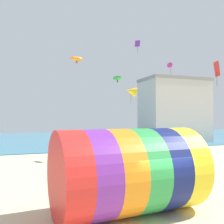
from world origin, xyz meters
TOP-DOWN VIEW (x-y plane):
  - ground_plane at (0.00, 0.00)m, footprint 120.00×120.00m
  - sea at (0.00, 40.05)m, footprint 120.00×40.00m
  - giant_inflatable_tube at (-0.95, 0.82)m, footprint 6.40×4.03m
  - kite_handler at (2.97, 1.43)m, footprint 0.31×0.41m
  - kite_magenta_delta at (9.43, 13.61)m, footprint 0.97×0.93m
  - kite_orange_parafoil at (0.27, 17.88)m, footprint 1.57×0.91m
  - kite_red_diamond at (9.75, 7.35)m, footprint 0.42×0.86m
  - kite_green_parafoil at (3.67, 14.29)m, footprint 1.02×1.44m
  - kite_yellow_delta at (2.51, 8.34)m, footprint 0.94×0.81m
  - kite_purple_diamond at (7.60, 17.88)m, footprint 0.68×0.62m
  - bystander_near_water at (6.34, 7.77)m, footprint 0.38×0.26m
  - promenade_building at (18.88, 27.25)m, footprint 10.90×6.58m

SIDE VIEW (x-z plane):
  - ground_plane at x=0.00m, z-range 0.00..0.00m
  - sea at x=0.00m, z-range 0.00..0.10m
  - bystander_near_water at x=6.34m, z-range 0.01..1.58m
  - kite_handler at x=2.97m, z-range 0.02..1.73m
  - giant_inflatable_tube at x=-0.95m, z-range 0.00..3.57m
  - promenade_building at x=18.88m, z-range 0.01..10.63m
  - kite_yellow_delta at x=2.51m, z-range 5.32..6.79m
  - kite_red_diamond at x=9.75m, z-range 6.98..9.04m
  - kite_green_parafoil at x=3.67m, z-range 7.67..8.39m
  - kite_magenta_delta at x=9.43m, z-range 8.86..10.06m
  - kite_orange_parafoil at x=0.27m, z-range 10.09..10.90m
  - kite_purple_diamond at x=7.60m, z-range 12.14..13.59m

